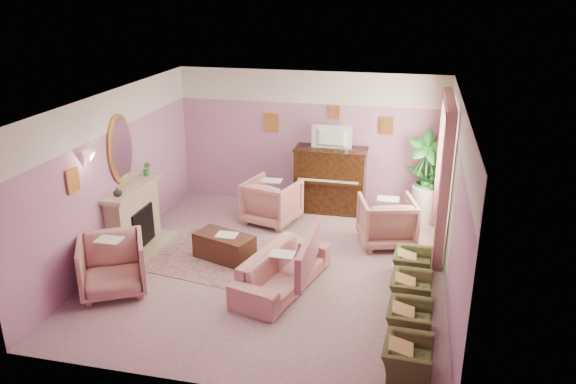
% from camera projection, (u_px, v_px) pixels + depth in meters
% --- Properties ---
extents(floor, '(5.50, 6.00, 0.01)m').
position_uv_depth(floor, '(274.00, 267.00, 9.29)').
color(floor, gray).
rests_on(floor, ground).
extents(ceiling, '(5.50, 6.00, 0.01)m').
position_uv_depth(ceiling, '(273.00, 99.00, 8.32)').
color(ceiling, white).
rests_on(ceiling, wall_back).
extents(wall_back, '(5.50, 0.02, 2.80)m').
position_uv_depth(wall_back, '(310.00, 140.00, 11.55)').
color(wall_back, '#8D6392').
rests_on(wall_back, floor).
extents(wall_front, '(5.50, 0.02, 2.80)m').
position_uv_depth(wall_front, '(205.00, 280.00, 6.07)').
color(wall_front, '#8D6392').
rests_on(wall_front, floor).
extents(wall_left, '(0.02, 6.00, 2.80)m').
position_uv_depth(wall_left, '(115.00, 175.00, 9.39)').
color(wall_left, '#8D6392').
rests_on(wall_left, floor).
extents(wall_right, '(0.02, 6.00, 2.80)m').
position_uv_depth(wall_right, '(455.00, 202.00, 8.23)').
color(wall_right, '#8D6392').
rests_on(wall_right, floor).
extents(picture_rail_band, '(5.50, 0.01, 0.65)m').
position_uv_depth(picture_rail_band, '(310.00, 87.00, 11.16)').
color(picture_rail_band, silver).
rests_on(picture_rail_band, wall_back).
extents(stripe_panel, '(0.01, 3.00, 2.15)m').
position_uv_depth(stripe_panel, '(448.00, 193.00, 9.53)').
color(stripe_panel, '#AFB89E').
rests_on(stripe_panel, wall_right).
extents(fireplace_surround, '(0.30, 1.40, 1.10)m').
position_uv_depth(fireplace_surround, '(134.00, 218.00, 9.83)').
color(fireplace_surround, tan).
rests_on(fireplace_surround, floor).
extents(fireplace_inset, '(0.18, 0.72, 0.68)m').
position_uv_depth(fireplace_inset, '(140.00, 227.00, 9.86)').
color(fireplace_inset, black).
rests_on(fireplace_inset, floor).
extents(fire_ember, '(0.06, 0.54, 0.10)m').
position_uv_depth(fire_ember, '(143.00, 236.00, 9.92)').
color(fire_ember, '#FF440B').
rests_on(fire_ember, floor).
extents(mantel_shelf, '(0.40, 1.55, 0.07)m').
position_uv_depth(mantel_shelf, '(132.00, 188.00, 9.63)').
color(mantel_shelf, tan).
rests_on(mantel_shelf, fireplace_surround).
extents(hearth, '(0.55, 1.50, 0.02)m').
position_uv_depth(hearth, '(147.00, 247.00, 9.98)').
color(hearth, tan).
rests_on(hearth, floor).
extents(mirror_frame, '(0.04, 0.72, 1.20)m').
position_uv_depth(mirror_frame, '(121.00, 149.00, 9.42)').
color(mirror_frame, gold).
rests_on(mirror_frame, wall_left).
extents(mirror_glass, '(0.01, 0.60, 1.06)m').
position_uv_depth(mirror_glass, '(122.00, 149.00, 9.41)').
color(mirror_glass, white).
rests_on(mirror_glass, wall_left).
extents(sconce_shade, '(0.20, 0.20, 0.16)m').
position_uv_depth(sconce_shade, '(89.00, 157.00, 8.38)').
color(sconce_shade, '#DAA58B').
rests_on(sconce_shade, wall_left).
extents(piano, '(1.40, 0.60, 1.30)m').
position_uv_depth(piano, '(330.00, 181.00, 11.41)').
color(piano, black).
rests_on(piano, floor).
extents(piano_keyshelf, '(1.30, 0.12, 0.06)m').
position_uv_depth(piano_keyshelf, '(328.00, 183.00, 11.07)').
color(piano_keyshelf, black).
rests_on(piano_keyshelf, piano).
extents(piano_keys, '(1.20, 0.08, 0.02)m').
position_uv_depth(piano_keys, '(328.00, 181.00, 11.05)').
color(piano_keys, beige).
rests_on(piano_keys, piano).
extents(piano_top, '(1.45, 0.65, 0.04)m').
position_uv_depth(piano_top, '(331.00, 149.00, 11.18)').
color(piano_top, black).
rests_on(piano_top, piano).
extents(television, '(0.80, 0.12, 0.48)m').
position_uv_depth(television, '(331.00, 136.00, 11.04)').
color(television, black).
rests_on(television, piano).
extents(print_back_left, '(0.30, 0.03, 0.38)m').
position_uv_depth(print_back_left, '(271.00, 123.00, 11.57)').
color(print_back_left, gold).
rests_on(print_back_left, wall_back).
extents(print_back_right, '(0.26, 0.03, 0.34)m').
position_uv_depth(print_back_right, '(387.00, 126.00, 11.05)').
color(print_back_right, gold).
rests_on(print_back_right, wall_back).
extents(print_back_mid, '(0.22, 0.03, 0.26)m').
position_uv_depth(print_back_mid, '(334.00, 112.00, 11.20)').
color(print_back_mid, gold).
rests_on(print_back_mid, wall_back).
extents(print_left_wall, '(0.03, 0.28, 0.36)m').
position_uv_depth(print_left_wall, '(73.00, 180.00, 8.17)').
color(print_left_wall, gold).
rests_on(print_left_wall, wall_left).
extents(window_blind, '(0.03, 1.40, 1.80)m').
position_uv_depth(window_blind, '(449.00, 153.00, 9.55)').
color(window_blind, silver).
rests_on(window_blind, wall_right).
extents(curtain_left, '(0.16, 0.34, 2.60)m').
position_uv_depth(curtain_left, '(444.00, 193.00, 8.87)').
color(curtain_left, '#99545E').
rests_on(curtain_left, floor).
extents(curtain_right, '(0.16, 0.34, 2.60)m').
position_uv_depth(curtain_right, '(441.00, 160.00, 10.55)').
color(curtain_right, '#99545E').
rests_on(curtain_right, floor).
extents(pelmet, '(0.16, 2.20, 0.16)m').
position_uv_depth(pelmet, '(450.00, 103.00, 9.27)').
color(pelmet, '#99545E').
rests_on(pelmet, wall_right).
extents(mantel_plant, '(0.16, 0.16, 0.28)m').
position_uv_depth(mantel_plant, '(146.00, 169.00, 10.07)').
color(mantel_plant, '#27812E').
rests_on(mantel_plant, mantel_shelf).
extents(mantel_vase, '(0.16, 0.16, 0.16)m').
position_uv_depth(mantel_vase, '(118.00, 192.00, 9.13)').
color(mantel_vase, silver).
rests_on(mantel_vase, mantel_shelf).
extents(area_rug, '(2.75, 2.18, 0.01)m').
position_uv_depth(area_rug, '(230.00, 260.00, 9.53)').
color(area_rug, '#8A6361').
rests_on(area_rug, floor).
extents(coffee_table, '(1.11, 0.80, 0.45)m').
position_uv_depth(coffee_table, '(224.00, 247.00, 9.50)').
color(coffee_table, '#3E2216').
rests_on(coffee_table, floor).
extents(table_paper, '(0.35, 0.28, 0.01)m').
position_uv_depth(table_paper, '(227.00, 235.00, 9.41)').
color(table_paper, beige).
rests_on(table_paper, coffee_table).
extents(sofa, '(0.65, 1.96, 0.79)m').
position_uv_depth(sofa, '(282.00, 264.00, 8.57)').
color(sofa, tan).
rests_on(sofa, floor).
extents(sofa_throw, '(0.10, 1.49, 0.55)m').
position_uv_depth(sofa_throw, '(308.00, 254.00, 8.41)').
color(sofa_throw, '#99545E').
rests_on(sofa_throw, sofa).
extents(floral_armchair_left, '(0.93, 0.93, 0.97)m').
position_uv_depth(floral_armchair_left, '(272.00, 199.00, 10.90)').
color(floral_armchair_left, tan).
rests_on(floral_armchair_left, floor).
extents(floral_armchair_right, '(0.93, 0.93, 0.97)m').
position_uv_depth(floral_armchair_right, '(387.00, 219.00, 9.98)').
color(floral_armchair_right, tan).
rests_on(floral_armchair_right, floor).
extents(floral_armchair_front, '(0.93, 0.93, 0.97)m').
position_uv_depth(floral_armchair_front, '(112.00, 263.00, 8.41)').
color(floral_armchair_front, tan).
rests_on(floral_armchair_front, floor).
extents(olive_chair_a, '(0.47, 0.67, 0.58)m').
position_uv_depth(olive_chair_a, '(408.00, 354.00, 6.65)').
color(olive_chair_a, '#464B24').
rests_on(olive_chair_a, floor).
extents(olive_chair_b, '(0.47, 0.67, 0.58)m').
position_uv_depth(olive_chair_b, '(410.00, 316.00, 7.40)').
color(olive_chair_b, '#464B24').
rests_on(olive_chair_b, floor).
extents(olive_chair_c, '(0.47, 0.67, 0.58)m').
position_uv_depth(olive_chair_c, '(411.00, 286.00, 8.15)').
color(olive_chair_c, '#464B24').
rests_on(olive_chair_c, floor).
extents(olive_chair_d, '(0.47, 0.67, 0.58)m').
position_uv_depth(olive_chair_d, '(412.00, 260.00, 8.90)').
color(olive_chair_d, '#464B24').
rests_on(olive_chair_d, floor).
extents(side_table, '(0.52, 0.52, 0.70)m').
position_uv_depth(side_table, '(424.00, 204.00, 11.01)').
color(side_table, silver).
rests_on(side_table, floor).
extents(side_plant_big, '(0.30, 0.30, 0.34)m').
position_uv_depth(side_plant_big, '(426.00, 179.00, 10.83)').
color(side_plant_big, '#27812E').
rests_on(side_plant_big, side_table).
extents(side_plant_small, '(0.16, 0.16, 0.28)m').
position_uv_depth(side_plant_small, '(433.00, 183.00, 10.73)').
color(side_plant_small, '#27812E').
rests_on(side_plant_small, side_table).
extents(palm_pot, '(0.34, 0.34, 0.34)m').
position_uv_depth(palm_pot, '(422.00, 211.00, 11.16)').
color(palm_pot, brown).
rests_on(palm_pot, floor).
extents(palm_plant, '(0.76, 0.76, 1.44)m').
position_uv_depth(palm_plant, '(426.00, 168.00, 10.85)').
color(palm_plant, '#27812E').
rests_on(palm_plant, palm_pot).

